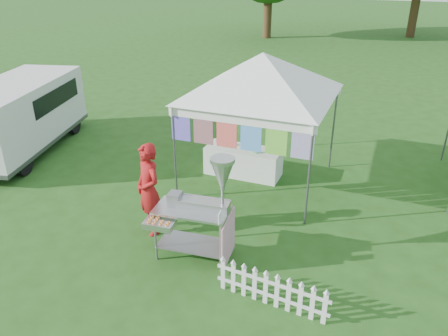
% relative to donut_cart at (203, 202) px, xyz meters
% --- Properties ---
extents(ground, '(120.00, 120.00, 0.00)m').
position_rel_donut_cart_xyz_m(ground, '(-0.03, -0.32, -1.14)').
color(ground, '#224814').
rests_on(ground, ground).
extents(canopy_main, '(4.24, 4.24, 3.45)m').
position_rel_donut_cart_xyz_m(canopy_main, '(-0.03, 3.18, 1.85)').
color(canopy_main, '#59595E').
rests_on(canopy_main, ground).
extents(donut_cart, '(1.39, 1.08, 1.94)m').
position_rel_donut_cart_xyz_m(donut_cart, '(0.00, 0.00, 0.00)').
color(donut_cart, gray).
rests_on(donut_cart, ground).
extents(vendor, '(0.78, 0.71, 1.79)m').
position_rel_donut_cart_xyz_m(vendor, '(-1.29, 0.41, -0.24)').
color(vendor, maroon).
rests_on(vendor, ground).
extents(cargo_van, '(2.89, 4.79, 1.86)m').
position_rel_donut_cart_xyz_m(cargo_van, '(-6.58, 2.68, -0.14)').
color(cargo_van, silver).
rests_on(cargo_van, ground).
extents(picket_fence, '(1.79, 0.20, 0.56)m').
position_rel_donut_cart_xyz_m(picket_fence, '(1.40, -0.68, -0.85)').
color(picket_fence, silver).
rests_on(picket_fence, ground).
extents(display_table, '(1.80, 0.70, 0.68)m').
position_rel_donut_cart_xyz_m(display_table, '(-0.49, 3.40, -0.80)').
color(display_table, white).
rests_on(display_table, ground).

